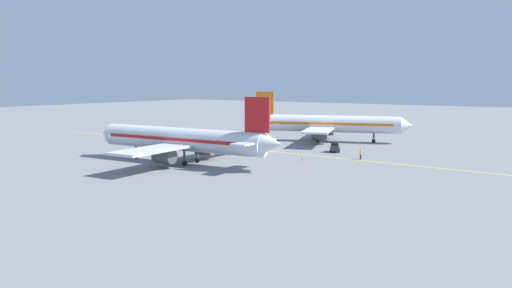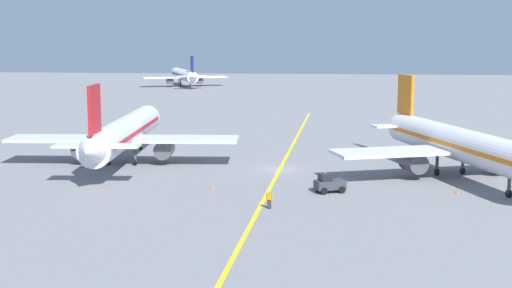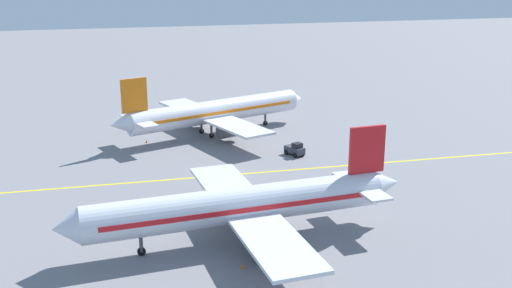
# 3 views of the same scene
# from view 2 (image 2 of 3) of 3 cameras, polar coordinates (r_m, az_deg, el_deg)

# --- Properties ---
(ground_plane) EXTENTS (400.00, 400.00, 0.00)m
(ground_plane) POSITION_cam_2_polar(r_m,az_deg,el_deg) (83.62, 1.90, -2.05)
(ground_plane) COLOR slate
(apron_yellow_centreline) EXTENTS (4.23, 119.95, 0.01)m
(apron_yellow_centreline) POSITION_cam_2_polar(r_m,az_deg,el_deg) (83.62, 1.90, -2.05)
(apron_yellow_centreline) COLOR yellow
(apron_yellow_centreline) RESTS_ON ground
(airplane_at_gate) EXTENTS (28.28, 35.54, 10.60)m
(airplane_at_gate) POSITION_cam_2_polar(r_m,az_deg,el_deg) (88.69, -10.50, 0.86)
(airplane_at_gate) COLOR silver
(airplane_at_gate) RESTS_ON ground
(airplane_adjacent_stand) EXTENTS (28.15, 34.50, 10.60)m
(airplane_adjacent_stand) POSITION_cam_2_polar(r_m,az_deg,el_deg) (81.38, 15.85, -0.04)
(airplane_adjacent_stand) COLOR silver
(airplane_adjacent_stand) RESTS_ON ground
(airplane_distant_taxiing) EXTENTS (25.10, 30.60, 9.54)m
(airplane_distant_taxiing) POSITION_cam_2_polar(r_m,az_deg,el_deg) (216.21, -5.75, 5.49)
(airplane_distant_taxiing) COLOR white
(airplane_distant_taxiing) RESTS_ON ground
(baggage_tug_dark) EXTENTS (3.35, 2.67, 2.11)m
(baggage_tug_dark) POSITION_cam_2_polar(r_m,az_deg,el_deg) (71.81, 5.87, -3.17)
(baggage_tug_dark) COLOR #333842
(baggage_tug_dark) RESTS_ON ground
(ground_crew_worker) EXTENTS (0.58, 0.25, 1.68)m
(ground_crew_worker) POSITION_cam_2_polar(r_m,az_deg,el_deg) (64.90, 1.07, -4.42)
(ground_crew_worker) COLOR #23232D
(ground_crew_worker) RESTS_ON ground
(traffic_cone_near_nose) EXTENTS (0.32, 0.32, 0.55)m
(traffic_cone_near_nose) POSITION_cam_2_polar(r_m,az_deg,el_deg) (92.26, -13.57, -1.09)
(traffic_cone_near_nose) COLOR orange
(traffic_cone_near_nose) RESTS_ON ground
(traffic_cone_mid_apron) EXTENTS (0.32, 0.32, 0.55)m
(traffic_cone_mid_apron) POSITION_cam_2_polar(r_m,az_deg,el_deg) (92.53, 13.33, -1.06)
(traffic_cone_mid_apron) COLOR orange
(traffic_cone_mid_apron) RESTS_ON ground
(traffic_cone_by_wingtip) EXTENTS (0.32, 0.32, 0.55)m
(traffic_cone_by_wingtip) POSITION_cam_2_polar(r_m,az_deg,el_deg) (72.90, -3.55, -3.47)
(traffic_cone_by_wingtip) COLOR orange
(traffic_cone_by_wingtip) RESTS_ON ground
(traffic_cone_far_edge) EXTENTS (0.32, 0.32, 0.55)m
(traffic_cone_far_edge) POSITION_cam_2_polar(r_m,az_deg,el_deg) (73.87, 15.78, -3.63)
(traffic_cone_far_edge) COLOR orange
(traffic_cone_far_edge) RESTS_ON ground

